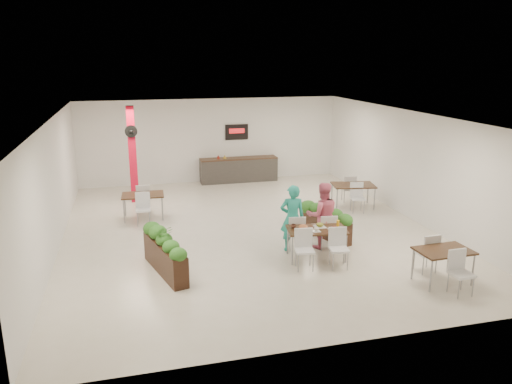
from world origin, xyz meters
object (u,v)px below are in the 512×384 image
main_table (316,233)px  planter_right (325,219)px  diner_man (292,218)px  side_table_a (143,198)px  diner_woman (322,215)px  side_table_c (444,255)px  planter_left (165,250)px  side_table_b (353,188)px  service_counter (239,169)px  red_column (132,154)px

main_table → planter_right: size_ratio=0.98×
diner_man → side_table_a: (-3.51, 3.58, -0.22)m
diner_woman → side_table_c: (1.74, -2.59, -0.23)m
side_table_a → main_table: bearing=-44.6°
main_table → planter_right: planter_right is taller
main_table → planter_left: (-3.59, 0.08, -0.10)m
main_table → diner_woman: diner_woman is taller
side_table_b → main_table: bearing=-115.2°
service_counter → planter_right: bearing=-82.4°
diner_woman → service_counter: bearing=-76.8°
red_column → diner_man: red_column is taller
planter_left → planter_right: bearing=16.1°
red_column → planter_right: red_column is taller
red_column → service_counter: (4.00, 1.86, -1.15)m
diner_woman → side_table_c: size_ratio=1.04×
red_column → side_table_b: bearing=-19.5°
main_table → diner_man: (-0.39, 0.65, 0.21)m
red_column → side_table_a: bearing=-83.9°
main_table → diner_man: size_ratio=1.06×
planter_left → planter_right: size_ratio=1.15×
service_counter → main_table: (0.11, -8.03, 0.14)m
service_counter → planter_right: size_ratio=1.64×
service_counter → diner_woman: bearing=-86.0°
diner_woman → side_table_b: diner_woman is taller
diner_woman → side_table_c: 3.13m
side_table_b → diner_woman: bearing=-116.0°
diner_woman → planter_left: 4.05m
main_table → diner_woman: 0.80m
service_counter → main_table: bearing=-89.2°
red_column → side_table_a: size_ratio=1.95×
side_table_a → planter_left: bearing=-83.0°
service_counter → diner_man: 7.39m
diner_man → planter_right: diner_man is taller
side_table_c → red_column: bearing=125.4°
service_counter → side_table_c: bearing=-77.2°
red_column → diner_man: (3.71, -5.51, -0.79)m
planter_right → side_table_c: planter_right is taller
main_table → planter_right: (0.79, 1.34, -0.14)m
side_table_a → side_table_b: bearing=-1.5°
planter_right → diner_man: bearing=-149.6°
planter_left → side_table_a: 4.17m
planter_left → side_table_c: (5.74, -2.01, 0.09)m
service_counter → planter_right: 6.74m
planter_left → side_table_b: 7.30m
service_counter → side_table_c: size_ratio=1.83×
planter_right → side_table_a: bearing=148.3°
diner_man → planter_right: 1.41m
side_table_b → side_table_c: bearing=-84.9°
diner_man → planter_left: (-3.20, -0.58, -0.32)m
diner_woman → side_table_b: (2.32, 3.09, -0.21)m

